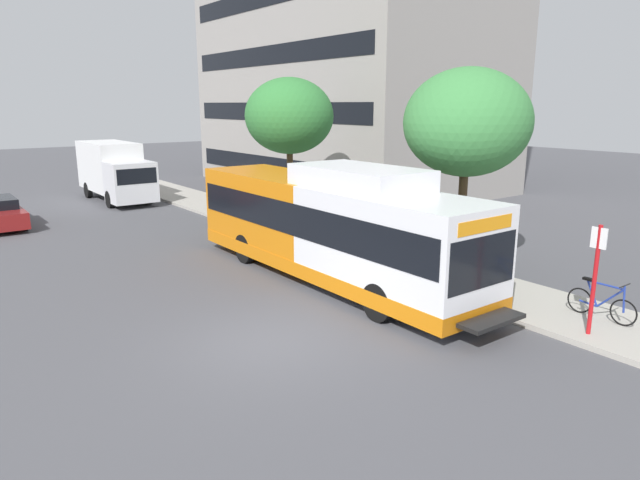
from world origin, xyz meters
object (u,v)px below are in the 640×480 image
Objects in this scene: bicycle_parked at (601,303)px; box_truck_background at (114,170)px; street_tree_mid_block at (289,116)px; transit_bus at (329,226)px; bus_stop_sign_pole at (595,272)px; street_tree_near_stop at (467,123)px.

bicycle_parked is 26.33m from box_truck_background.
transit_bus is at bearing -116.03° from street_tree_mid_block.
bus_stop_sign_pole is at bearing -84.42° from box_truck_background.
bus_stop_sign_pole is 6.51m from street_tree_near_stop.
transit_bus is at bearing 153.63° from street_tree_near_stop.
street_tree_near_stop reaches higher than transit_bus.
transit_bus is 4.71× the size of bus_stop_sign_pole.
bicycle_parked is 15.47m from street_tree_mid_block.
bicycle_parked is 0.25× the size of box_truck_background.
bicycle_parked is (1.13, 0.31, -1.09)m from bus_stop_sign_pole.
street_tree_near_stop reaches higher than bus_stop_sign_pole.
street_tree_mid_block reaches higher than street_tree_near_stop.
transit_bus reaches higher than bicycle_parked.
street_tree_near_stop is 21.65m from box_truck_background.
bus_stop_sign_pole is at bearing -74.71° from transit_bus.
bus_stop_sign_pole reaches higher than bicycle_parked.
street_tree_mid_block is 0.91× the size of box_truck_background.
street_tree_near_stop is (3.87, -1.92, 3.09)m from transit_bus.
box_truck_background is (-2.57, 26.35, 0.09)m from bus_stop_sign_pole.
street_tree_near_stop is at bearing -78.02° from box_truck_background.
street_tree_near_stop is 9.77m from street_tree_mid_block.
transit_bus is 19.06m from box_truck_background.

